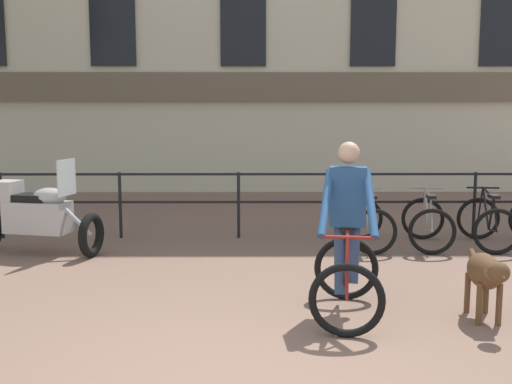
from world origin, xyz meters
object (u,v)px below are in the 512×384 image
Objects in this scene: dog at (486,273)px; parked_bicycle_near_lamp at (368,223)px; parked_bicycle_mid_left at (427,223)px; cyclist_with_bike at (347,237)px; parked_motorcycle at (37,215)px; parked_bicycle_mid_right at (487,223)px.

dog is 3.23m from parked_bicycle_near_lamp.
parked_bicycle_mid_left is at bearing 86.35° from dog.
parked_bicycle_near_lamp is at bearing 102.23° from dog.
cyclist_with_bike is 3.39m from parked_bicycle_mid_left.
parked_motorcycle reaches higher than parked_bicycle_mid_left.
parked_bicycle_near_lamp is at bearing -72.08° from parked_motorcycle.
cyclist_with_bike reaches higher than parked_bicycle_mid_right.
parked_bicycle_mid_right reaches higher than dog.
parked_motorcycle is at bearing 10.80° from parked_bicycle_mid_right.
dog is 0.81× the size of parked_bicycle_mid_left.
parked_bicycle_near_lamp is 0.95× the size of parked_bicycle_mid_right.
parked_bicycle_mid_left is (0.37, 3.18, -0.11)m from dog.
cyclist_with_bike reaches higher than parked_bicycle_near_lamp.
dog is 0.53× the size of parked_motorcycle.
parked_bicycle_mid_right is (6.51, 0.42, -0.20)m from parked_motorcycle.
parked_motorcycle reaches higher than parked_bicycle_mid_right.
parked_bicycle_near_lamp is (-0.52, 3.18, -0.11)m from dog.
parked_bicycle_mid_right is at bearing -171.11° from parked_bicycle_mid_left.
parked_bicycle_mid_left is at bearing -178.76° from parked_bicycle_near_lamp.
parked_bicycle_near_lamp is at bearing 83.81° from cyclist_with_bike.
cyclist_with_bike is 4.69m from parked_motorcycle.
dog is at bearing 75.47° from parked_bicycle_mid_right.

